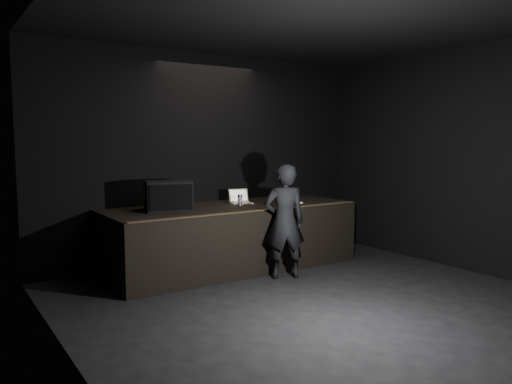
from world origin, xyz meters
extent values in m
plane|color=black|center=(0.00, 0.00, 0.00)|extent=(7.00, 7.00, 0.00)
cube|color=black|center=(0.00, 3.50, 1.75)|extent=(6.00, 0.10, 3.50)
cube|color=black|center=(-3.00, 0.00, 1.75)|extent=(0.10, 7.00, 3.50)
cube|color=black|center=(3.00, 0.00, 1.75)|extent=(0.10, 7.00, 3.50)
cube|color=black|center=(0.00, 0.00, 3.50)|extent=(6.00, 7.00, 0.04)
cube|color=black|center=(0.00, 2.73, 0.50)|extent=(4.00, 1.50, 1.00)
cube|color=brown|center=(0.00, 2.02, 1.01)|extent=(3.92, 0.10, 0.01)
cube|color=black|center=(-1.06, 2.77, 1.22)|extent=(0.76, 0.61, 0.44)
cube|color=black|center=(-1.12, 2.53, 1.22)|extent=(0.61, 0.17, 0.38)
cylinder|color=black|center=(-1.08, 3.19, 1.01)|extent=(0.92, 0.40, 0.02)
cube|color=white|center=(0.28, 2.85, 1.01)|extent=(0.37, 0.29, 0.02)
cube|color=silver|center=(0.28, 2.85, 1.02)|extent=(0.30, 0.19, 0.00)
cube|color=white|center=(0.31, 2.99, 1.12)|extent=(0.34, 0.13, 0.21)
cube|color=#C9DD41|center=(0.31, 2.98, 1.12)|extent=(0.30, 0.10, 0.17)
cylinder|color=silver|center=(0.13, 2.66, 1.09)|extent=(0.07, 0.07, 0.18)
cylinder|color=navy|center=(0.13, 2.66, 1.09)|extent=(0.07, 0.07, 0.08)
cylinder|color=#B52110|center=(0.13, 2.66, 1.05)|extent=(0.07, 0.07, 0.01)
cylinder|color=white|center=(0.17, 3.07, 1.06)|extent=(0.09, 0.09, 0.11)
cube|color=white|center=(1.10, 2.36, 1.01)|extent=(0.10, 0.13, 0.02)
imported|color=black|center=(0.34, 1.75, 0.85)|extent=(0.72, 0.59, 1.70)
camera|label=1|loc=(-4.03, -4.09, 2.05)|focal=35.00mm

